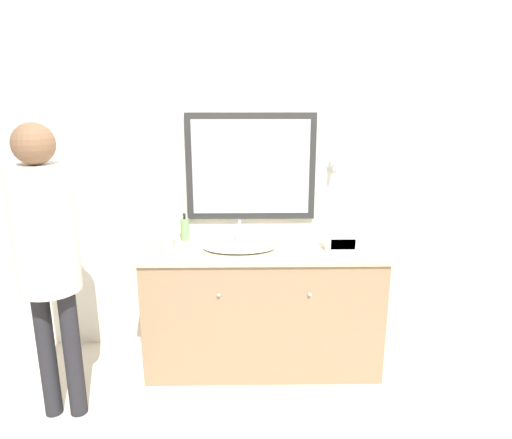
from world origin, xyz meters
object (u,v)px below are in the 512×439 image
(soap_bottle, at_px, (185,229))
(person, at_px, (46,242))
(picture_frame, at_px, (345,231))
(sink_basin, at_px, (239,246))
(appliance_box, at_px, (341,242))

(soap_bottle, xyz_separation_m, person, (-0.68, -0.72, 0.14))
(picture_frame, bearing_deg, sink_basin, -164.56)
(soap_bottle, relative_size, person, 0.11)
(appliance_box, bearing_deg, person, -164.40)
(appliance_box, bearing_deg, soap_bottle, 168.34)
(sink_basin, relative_size, picture_frame, 4.04)
(soap_bottle, height_order, appliance_box, soap_bottle)
(sink_basin, xyz_separation_m, soap_bottle, (-0.40, 0.21, 0.06))
(soap_bottle, bearing_deg, appliance_box, -11.66)
(appliance_box, bearing_deg, picture_frame, 73.49)
(soap_bottle, xyz_separation_m, picture_frame, (1.16, 0.00, -0.02))
(sink_basin, bearing_deg, soap_bottle, 152.54)
(sink_basin, height_order, person, person)
(soap_bottle, bearing_deg, picture_frame, 0.22)
(sink_basin, relative_size, person, 0.28)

